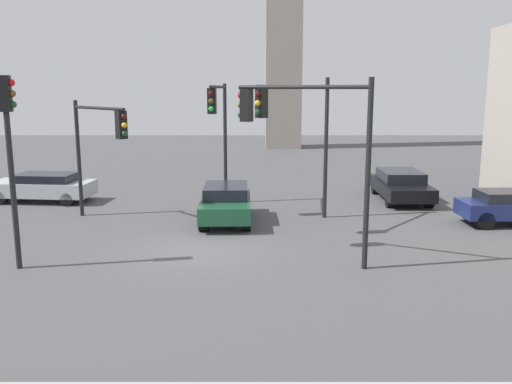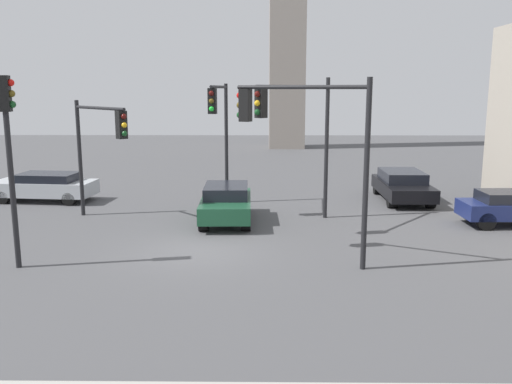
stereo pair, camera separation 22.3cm
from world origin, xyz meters
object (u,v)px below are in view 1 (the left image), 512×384
at_px(traffic_light_3, 219,119).
at_px(traffic_light_1, 9,137).
at_px(car_3, 43,186).
at_px(car_4, 401,185).
at_px(car_1, 226,202).
at_px(traffic_light_0, 99,137).
at_px(traffic_light_4, 307,131).
at_px(car_2, 512,206).
at_px(traffic_light_2, 298,122).

bearing_deg(traffic_light_3, traffic_light_1, -29.04).
distance_m(car_3, car_4, 16.86).
distance_m(traffic_light_1, car_1, 8.70).
height_order(traffic_light_0, car_3, traffic_light_0).
height_order(traffic_light_3, traffic_light_4, traffic_light_4).
height_order(car_1, car_2, car_1).
bearing_deg(car_4, traffic_light_1, -53.72).
bearing_deg(car_3, traffic_light_3, 173.63).
bearing_deg(car_1, car_2, 85.79).
height_order(traffic_light_1, car_2, traffic_light_1).
bearing_deg(car_2, car_4, 121.17).
relative_size(traffic_light_0, traffic_light_1, 0.85).
distance_m(traffic_light_1, car_2, 17.94).
bearing_deg(traffic_light_2, car_1, -67.30).
height_order(traffic_light_2, car_4, traffic_light_2).
xyz_separation_m(traffic_light_3, traffic_light_4, (3.06, -6.99, 0.03)).
relative_size(traffic_light_0, car_3, 0.98).
relative_size(traffic_light_0, traffic_light_3, 0.88).
height_order(traffic_light_1, traffic_light_3, traffic_light_1).
xyz_separation_m(car_1, car_4, (8.07, 4.18, -0.03)).
bearing_deg(traffic_light_4, traffic_light_3, -40.99).
distance_m(traffic_light_1, traffic_light_3, 9.47).
bearing_deg(traffic_light_2, traffic_light_0, -53.85).
xyz_separation_m(traffic_light_1, car_4, (13.85, 9.91, -3.13)).
height_order(car_2, car_4, car_4).
bearing_deg(car_4, car_2, 33.44).
relative_size(traffic_light_0, car_4, 1.01).
bearing_deg(traffic_light_1, car_4, 26.13).
distance_m(traffic_light_1, traffic_light_2, 9.82).
bearing_deg(car_2, car_3, 166.02).
bearing_deg(car_3, traffic_light_2, 163.53).
height_order(traffic_light_2, traffic_light_3, traffic_light_2).
xyz_separation_m(traffic_light_2, car_4, (5.33, 5.03, -3.27)).
xyz_separation_m(traffic_light_1, traffic_light_2, (8.53, 4.88, 0.15)).
bearing_deg(traffic_light_2, car_2, 131.81).
distance_m(car_1, car_4, 9.09).
bearing_deg(car_1, car_4, 116.05).
relative_size(traffic_light_2, car_3, 1.17).
height_order(traffic_light_0, traffic_light_3, traffic_light_3).
distance_m(traffic_light_3, car_1, 3.78).
xyz_separation_m(traffic_light_1, car_2, (16.90, 5.17, -3.13)).
relative_size(traffic_light_1, car_2, 1.37).
bearing_deg(traffic_light_3, traffic_light_2, 52.96).
xyz_separation_m(traffic_light_2, traffic_light_3, (-3.11, 2.89, -0.08)).
height_order(traffic_light_1, car_1, traffic_light_1).
relative_size(traffic_light_0, traffic_light_4, 0.86).
relative_size(traffic_light_3, car_2, 1.34).
xyz_separation_m(traffic_light_4, car_2, (8.42, 4.40, -3.24)).
relative_size(traffic_light_4, car_4, 1.18).
distance_m(traffic_light_0, car_3, 6.38).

